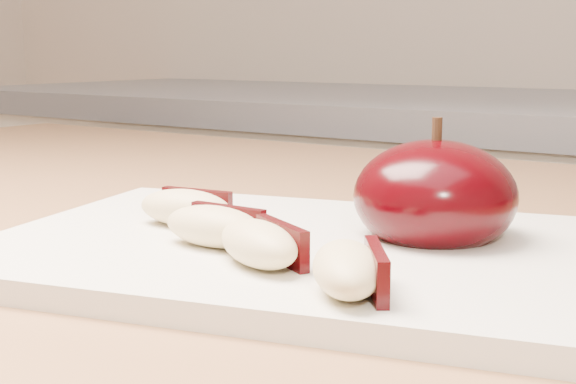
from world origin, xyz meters
The scene contains 6 objects.
cutting_board centered at (-0.06, 0.36, 0.91)m, with size 0.31×0.23×0.01m, color silver.
apple_half centered at (0.00, 0.41, 0.93)m, with size 0.11×0.11×0.07m.
apple_wedge_a centered at (-0.13, 0.36, 0.92)m, with size 0.06×0.04×0.02m.
apple_wedge_b centered at (-0.08, 0.33, 0.92)m, with size 0.06×0.03×0.02m.
apple_wedge_c centered at (-0.04, 0.31, 0.92)m, with size 0.06×0.05×0.02m.
apple_wedge_d centered at (0.02, 0.30, 0.92)m, with size 0.06×0.06×0.02m.
Camera 1 is at (0.17, 0.03, 1.01)m, focal length 50.00 mm.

